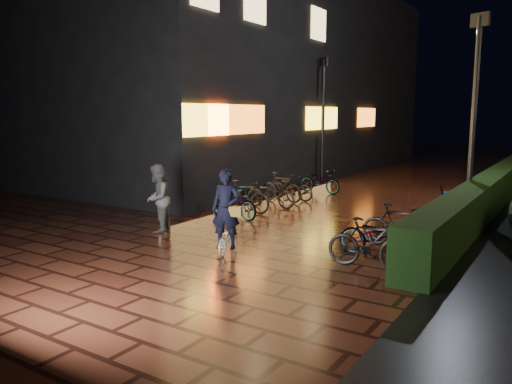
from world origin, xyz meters
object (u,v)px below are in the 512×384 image
Objects in this scene: bystander_person at (157,198)px; cyclist at (227,222)px; cart_assembly at (449,199)px; traffic_barrier at (461,207)px.

bystander_person is 2.51m from cyclist.
bystander_person reaches higher than cart_assembly.
cyclist is 0.92× the size of traffic_barrier.
cart_assembly is (-0.42, 0.56, 0.11)m from traffic_barrier.
cart_assembly is at bearing 127.17° from traffic_barrier.
cart_assembly is (5.34, 5.70, -0.33)m from bystander_person.
cyclist reaches higher than traffic_barrier.
traffic_barrier is at bearing -52.83° from cart_assembly.
cyclist reaches higher than bystander_person.
bystander_person is at bearing -138.28° from traffic_barrier.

